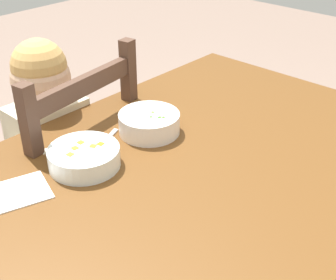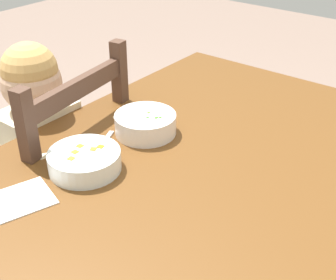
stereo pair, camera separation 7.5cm
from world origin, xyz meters
name	(u,v)px [view 1 (the left image)]	position (x,y,z in m)	size (l,w,h in m)	color
dining_table	(196,194)	(0.00, 0.00, 0.63)	(1.22, 0.85, 0.75)	brown
dining_chair	(63,191)	(-0.09, 0.47, 0.45)	(0.48, 0.48, 0.93)	#4E3428
child_figure	(56,146)	(-0.10, 0.47, 0.63)	(0.32, 0.31, 0.96)	beige
bowl_of_peas	(149,122)	(0.01, 0.17, 0.78)	(0.16, 0.16, 0.06)	white
bowl_of_carrots	(84,157)	(-0.21, 0.17, 0.77)	(0.17, 0.17, 0.05)	white
spoon	(100,146)	(-0.13, 0.21, 0.75)	(0.13, 0.07, 0.01)	silver
paper_napkin	(19,192)	(-0.37, 0.20, 0.75)	(0.13, 0.11, 0.00)	white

